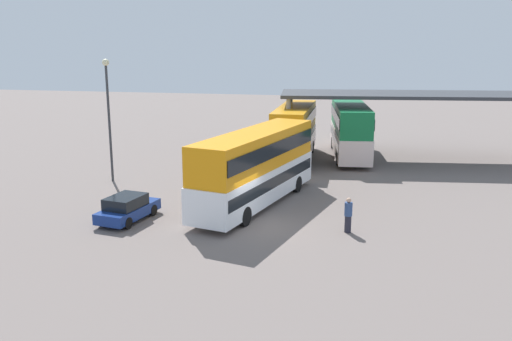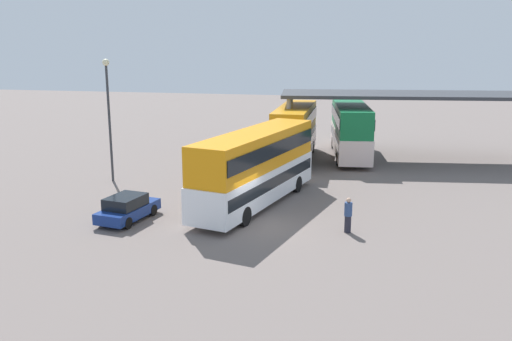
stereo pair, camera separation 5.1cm
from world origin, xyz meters
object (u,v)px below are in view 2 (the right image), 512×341
object	(u,v)px
double_decker_main	(256,165)
parked_hatchback	(127,208)
lamppost_tall	(109,106)
double_decker_mid_row	(350,128)
pedestrian_waiting	(348,215)
double_decker_near_canopy	(295,131)

from	to	relation	value
double_decker_main	parked_hatchback	size ratio (longest dim) A/B	2.96
parked_hatchback	lamppost_tall	bearing A→B (deg)	40.99
double_decker_mid_row	pedestrian_waiting	distance (m)	18.52
double_decker_near_canopy	double_decker_mid_row	distance (m)	4.77
double_decker_near_canopy	pedestrian_waiting	xyz separation A→B (m)	(4.96, -16.12, -1.44)
parked_hatchback	pedestrian_waiting	bearing A→B (deg)	-77.53
pedestrian_waiting	double_decker_near_canopy	bearing A→B (deg)	60.54
pedestrian_waiting	double_decker_main	bearing A→B (deg)	99.42
parked_hatchback	double_decker_mid_row	bearing A→B (deg)	-19.27
double_decker_main	double_decker_near_canopy	xyz separation A→B (m)	(0.38, 12.52, 0.00)
double_decker_main	pedestrian_waiting	size ratio (longest dim) A/B	6.72
double_decker_mid_row	lamppost_tall	bearing A→B (deg)	120.08
double_decker_near_canopy	double_decker_mid_row	bearing A→B (deg)	-61.98
double_decker_mid_row	lamppost_tall	size ratio (longest dim) A/B	1.41
double_decker_near_canopy	lamppost_tall	world-z (taller)	lamppost_tall
double_decker_mid_row	double_decker_main	bearing A→B (deg)	155.55
double_decker_mid_row	lamppost_tall	distance (m)	19.15
double_decker_main	lamppost_tall	size ratio (longest dim) A/B	1.46
parked_hatchback	double_decker_mid_row	distance (m)	21.78
lamppost_tall	pedestrian_waiting	world-z (taller)	lamppost_tall
double_decker_near_canopy	pedestrian_waiting	world-z (taller)	double_decker_near_canopy
double_decker_main	lamppost_tall	bearing A→B (deg)	86.20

